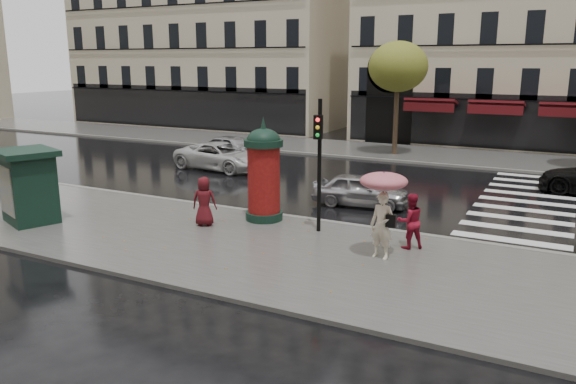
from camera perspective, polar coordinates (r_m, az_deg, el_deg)
The scene contains 16 objects.
ground at distance 17.00m, azimuth -0.54°, elevation -5.77°, with size 160.00×160.00×0.00m, color black.
near_sidewalk at distance 16.56m, azimuth -1.35°, elevation -6.08°, with size 90.00×7.00×0.12m, color #474744.
far_sidewalk at distance 34.48m, azimuth 14.41°, elevation 3.66°, with size 90.00×6.00×0.12m, color #474744.
near_kerb at distance 19.55m, azimuth 3.58°, elevation -3.03°, with size 90.00×0.25×0.14m, color slate.
far_kerb at distance 31.60m, azimuth 13.16°, elevation 2.91°, with size 90.00×0.25×0.14m, color slate.
zebra_crossing at distance 24.49m, azimuth 23.03°, elevation -0.90°, with size 3.60×11.75×0.01m, color silver.
tree_far_left at distance 33.59m, azimuth 11.12°, elevation 12.35°, with size 3.40×3.40×6.64m.
woman_umbrella at distance 15.62m, azimuth 9.63°, elevation -0.86°, with size 1.31×1.31×2.52m.
woman_red at distance 16.84m, azimuth 12.31°, elevation -2.90°, with size 0.80×0.63×1.65m, color maroon.
man_burgundy at distance 18.93m, azimuth -8.51°, elevation -0.94°, with size 0.81×0.53×1.66m, color #4F0F15.
morris_column at distance 19.25m, azimuth -2.48°, elevation 2.15°, with size 1.33×1.33×3.59m.
traffic_light at distance 17.68m, azimuth 3.16°, elevation 3.99°, with size 0.30×0.41×4.26m.
newsstand at distance 21.01m, azimuth -24.87°, elevation 0.65°, with size 2.57×2.38×2.50m.
car_silver at distance 21.91m, azimuth 7.43°, elevation 0.19°, with size 1.50×3.73×1.27m, color #AEADB2.
car_white at distance 29.30m, azimuth -6.82°, elevation 3.63°, with size 2.33×5.05×1.40m, color silver.
car_far_silver at distance 32.04m, azimuth -6.56°, elevation 4.52°, with size 1.75×4.35×1.48m, color #ACACB1.
Camera 1 is at (7.52, -14.21, 5.53)m, focal length 35.00 mm.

